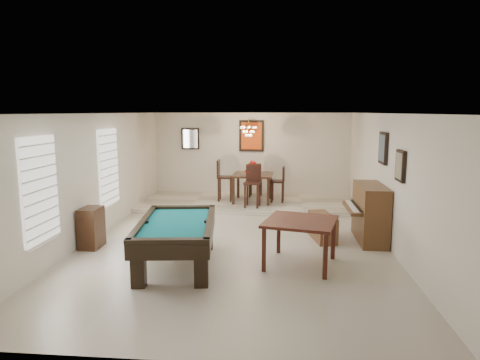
% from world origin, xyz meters
% --- Properties ---
extents(ground_plane, '(6.00, 9.00, 0.02)m').
position_xyz_m(ground_plane, '(0.00, 0.00, -0.01)').
color(ground_plane, beige).
extents(wall_back, '(6.00, 0.04, 2.60)m').
position_xyz_m(wall_back, '(0.00, 4.50, 1.30)').
color(wall_back, silver).
rests_on(wall_back, ground_plane).
extents(wall_front, '(6.00, 0.04, 2.60)m').
position_xyz_m(wall_front, '(0.00, -4.50, 1.30)').
color(wall_front, silver).
rests_on(wall_front, ground_plane).
extents(wall_left, '(0.04, 9.00, 2.60)m').
position_xyz_m(wall_left, '(-3.00, 0.00, 1.30)').
color(wall_left, silver).
rests_on(wall_left, ground_plane).
extents(wall_right, '(0.04, 9.00, 2.60)m').
position_xyz_m(wall_right, '(3.00, 0.00, 1.30)').
color(wall_right, silver).
rests_on(wall_right, ground_plane).
extents(ceiling, '(6.00, 9.00, 0.04)m').
position_xyz_m(ceiling, '(0.00, 0.00, 2.60)').
color(ceiling, white).
rests_on(ceiling, wall_back).
extents(dining_step, '(6.00, 2.50, 0.12)m').
position_xyz_m(dining_step, '(0.00, 3.25, 0.06)').
color(dining_step, beige).
rests_on(dining_step, ground_plane).
extents(window_left_front, '(0.06, 1.00, 1.70)m').
position_xyz_m(window_left_front, '(-2.97, -2.20, 1.40)').
color(window_left_front, white).
rests_on(window_left_front, wall_left).
extents(window_left_rear, '(0.06, 1.00, 1.70)m').
position_xyz_m(window_left_rear, '(-2.97, 0.60, 1.40)').
color(window_left_rear, white).
rests_on(window_left_rear, wall_left).
extents(pool_table, '(1.49, 2.41, 0.76)m').
position_xyz_m(pool_table, '(-0.88, -1.66, 0.38)').
color(pool_table, black).
rests_on(pool_table, ground_plane).
extents(square_table, '(1.40, 1.40, 0.80)m').
position_xyz_m(square_table, '(1.23, -1.44, 0.40)').
color(square_table, '#37150D').
rests_on(square_table, ground_plane).
extents(upright_piano, '(0.78, 1.40, 1.16)m').
position_xyz_m(upright_piano, '(2.59, 0.12, 0.58)').
color(upright_piano, brown).
rests_on(upright_piano, ground_plane).
extents(piano_bench, '(0.55, 1.01, 0.53)m').
position_xyz_m(piano_bench, '(1.77, 0.10, 0.27)').
color(piano_bench, brown).
rests_on(piano_bench, ground_plane).
extents(apothecary_chest, '(0.35, 0.53, 0.80)m').
position_xyz_m(apothecary_chest, '(-2.78, -0.84, 0.40)').
color(apothecary_chest, black).
rests_on(apothecary_chest, ground_plane).
extents(dining_table, '(1.14, 1.14, 0.91)m').
position_xyz_m(dining_table, '(0.12, 3.22, 0.57)').
color(dining_table, black).
rests_on(dining_table, dining_step).
extents(flower_vase, '(0.16, 0.16, 0.27)m').
position_xyz_m(flower_vase, '(0.12, 3.22, 1.16)').
color(flower_vase, '#B8140F').
rests_on(flower_vase, dining_table).
extents(dining_chair_south, '(0.46, 0.46, 1.12)m').
position_xyz_m(dining_chair_south, '(0.15, 2.51, 0.68)').
color(dining_chair_south, black).
rests_on(dining_chair_south, dining_step).
extents(dining_chair_north, '(0.41, 0.41, 1.02)m').
position_xyz_m(dining_chair_north, '(0.16, 3.93, 0.63)').
color(dining_chair_north, black).
rests_on(dining_chair_north, dining_step).
extents(dining_chair_west, '(0.44, 0.44, 1.16)m').
position_xyz_m(dining_chair_west, '(-0.66, 3.27, 0.70)').
color(dining_chair_west, black).
rests_on(dining_chair_west, dining_step).
extents(dining_chair_east, '(0.40, 0.40, 1.00)m').
position_xyz_m(dining_chair_east, '(0.82, 3.24, 0.62)').
color(dining_chair_east, black).
rests_on(dining_chair_east, dining_step).
extents(chandelier, '(0.44, 0.44, 0.60)m').
position_xyz_m(chandelier, '(0.00, 3.20, 2.20)').
color(chandelier, '#FFE5B2').
rests_on(chandelier, ceiling).
extents(back_painting, '(0.75, 0.06, 0.95)m').
position_xyz_m(back_painting, '(0.00, 4.46, 1.90)').
color(back_painting, '#D84C14').
rests_on(back_painting, wall_back).
extents(back_mirror, '(0.55, 0.06, 0.65)m').
position_xyz_m(back_mirror, '(-1.90, 4.46, 1.80)').
color(back_mirror, white).
rests_on(back_mirror, wall_back).
extents(right_picture_upper, '(0.06, 0.55, 0.65)m').
position_xyz_m(right_picture_upper, '(2.96, 0.30, 1.90)').
color(right_picture_upper, slate).
rests_on(right_picture_upper, wall_right).
extents(right_picture_lower, '(0.06, 0.45, 0.55)m').
position_xyz_m(right_picture_lower, '(2.96, -1.00, 1.70)').
color(right_picture_lower, gray).
rests_on(right_picture_lower, wall_right).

